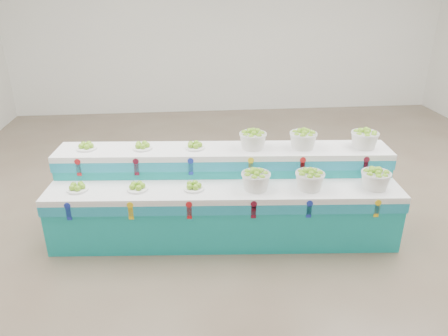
{
  "coord_description": "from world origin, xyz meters",
  "views": [
    {
      "loc": [
        -1.1,
        -4.9,
        2.87
      ],
      "look_at": [
        -0.65,
        -0.43,
        0.87
      ],
      "focal_mm": 33.47,
      "sensor_mm": 36.0,
      "label": 1
    }
  ],
  "objects": [
    {
      "name": "plate_upper_left",
      "position": [
        -2.29,
        -0.04,
        1.07
      ],
      "size": [
        0.26,
        0.26,
        0.09
      ],
      "primitive_type": "cylinder",
      "rotation": [
        0.0,
        0.0,
        -0.08
      ],
      "color": "white",
      "rests_on": "display_stand"
    },
    {
      "name": "back_wall",
      "position": [
        0.0,
        5.0,
        2.0
      ],
      "size": [
        10.0,
        0.0,
        10.0
      ],
      "primitive_type": "plane",
      "rotation": [
        1.57,
        0.0,
        0.0
      ],
      "color": "silver",
      "rests_on": "ground"
    },
    {
      "name": "basket_lower_left",
      "position": [
        -0.32,
        -0.71,
        0.84
      ],
      "size": [
        0.35,
        0.35,
        0.24
      ],
      "primitive_type": null,
      "rotation": [
        0.0,
        0.0,
        -0.08
      ],
      "color": "silver",
      "rests_on": "display_stand"
    },
    {
      "name": "plate_upper_mid",
      "position": [
        -1.62,
        -0.1,
        1.07
      ],
      "size": [
        0.26,
        0.26,
        0.09
      ],
      "primitive_type": "cylinder",
      "rotation": [
        0.0,
        0.0,
        -0.08
      ],
      "color": "white",
      "rests_on": "display_stand"
    },
    {
      "name": "plate_lower_mid",
      "position": [
        -1.66,
        -0.6,
        0.77
      ],
      "size": [
        0.26,
        0.26,
        0.09
      ],
      "primitive_type": "cylinder",
      "rotation": [
        0.0,
        0.0,
        -0.08
      ],
      "color": "white",
      "rests_on": "display_stand"
    },
    {
      "name": "basket_upper_mid",
      "position": [
        0.33,
        -0.25,
        1.14
      ],
      "size": [
        0.35,
        0.35,
        0.24
      ],
      "primitive_type": null,
      "rotation": [
        0.0,
        0.0,
        -0.08
      ],
      "color": "silver",
      "rests_on": "display_stand"
    },
    {
      "name": "display_stand",
      "position": [
        -0.65,
        -0.43,
        0.51
      ],
      "size": [
        4.15,
        1.37,
        1.02
      ],
      "primitive_type": null,
      "rotation": [
        0.0,
        0.0,
        -0.08
      ],
      "color": "teal",
      "rests_on": "ground"
    },
    {
      "name": "plate_lower_left",
      "position": [
        -2.33,
        -0.55,
        0.77
      ],
      "size": [
        0.26,
        0.26,
        0.09
      ],
      "primitive_type": "cylinder",
      "rotation": [
        0.0,
        0.0,
        -0.08
      ],
      "color": "white",
      "rests_on": "display_stand"
    },
    {
      "name": "ground",
      "position": [
        0.0,
        0.0,
        0.0
      ],
      "size": [
        10.0,
        10.0,
        0.0
      ],
      "primitive_type": "plane",
      "color": "brown",
      "rests_on": "ground"
    },
    {
      "name": "basket_lower_right",
      "position": [
        1.04,
        -0.82,
        0.84
      ],
      "size": [
        0.35,
        0.35,
        0.24
      ],
      "primitive_type": null,
      "rotation": [
        0.0,
        0.0,
        -0.08
      ],
      "color": "silver",
      "rests_on": "display_stand"
    },
    {
      "name": "plate_upper_right",
      "position": [
        -0.98,
        -0.15,
        1.07
      ],
      "size": [
        0.26,
        0.26,
        0.09
      ],
      "primitive_type": "cylinder",
      "rotation": [
        0.0,
        0.0,
        -0.08
      ],
      "color": "white",
      "rests_on": "display_stand"
    },
    {
      "name": "plate_lower_right",
      "position": [
        -1.02,
        -0.65,
        0.77
      ],
      "size": [
        0.26,
        0.26,
        0.09
      ],
      "primitive_type": "cylinder",
      "rotation": [
        0.0,
        0.0,
        -0.08
      ],
      "color": "white",
      "rests_on": "display_stand"
    },
    {
      "name": "basket_lower_mid",
      "position": [
        0.29,
        -0.76,
        0.84
      ],
      "size": [
        0.35,
        0.35,
        0.24
      ],
      "primitive_type": null,
      "rotation": [
        0.0,
        0.0,
        -0.08
      ],
      "color": "silver",
      "rests_on": "display_stand"
    },
    {
      "name": "basket_upper_right",
      "position": [
        1.08,
        -0.31,
        1.14
      ],
      "size": [
        0.35,
        0.35,
        0.24
      ],
      "primitive_type": null,
      "rotation": [
        0.0,
        0.0,
        -0.08
      ],
      "color": "silver",
      "rests_on": "display_stand"
    },
    {
      "name": "basket_upper_left",
      "position": [
        -0.28,
        -0.2,
        1.14
      ],
      "size": [
        0.35,
        0.35,
        0.24
      ],
      "primitive_type": null,
      "rotation": [
        0.0,
        0.0,
        -0.08
      ],
      "color": "silver",
      "rests_on": "display_stand"
    }
  ]
}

